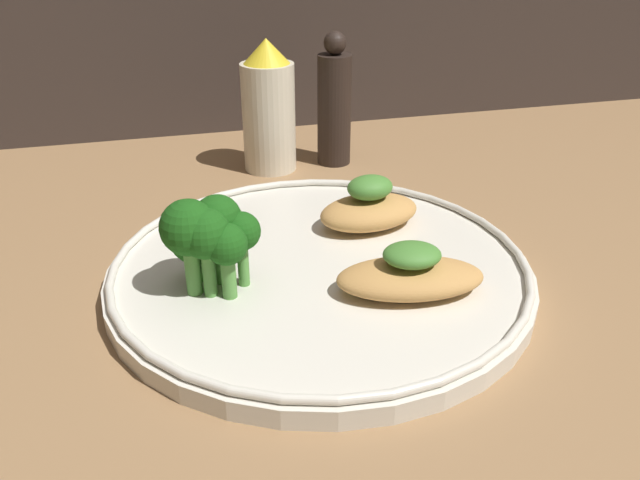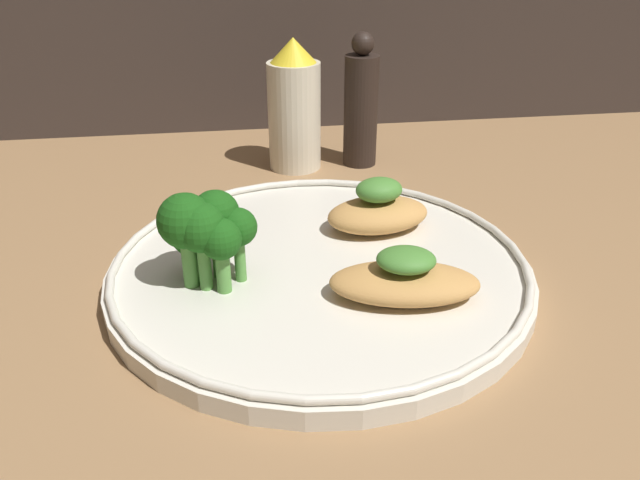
% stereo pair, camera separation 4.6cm
% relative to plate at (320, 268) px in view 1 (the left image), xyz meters
% --- Properties ---
extents(ground_plane, '(1.80, 1.80, 0.01)m').
position_rel_plate_xyz_m(ground_plane, '(0.00, 0.00, -0.01)').
color(ground_plane, '#936D47').
extents(plate, '(0.32, 0.32, 0.02)m').
position_rel_plate_xyz_m(plate, '(0.00, 0.00, 0.00)').
color(plate, silver).
rests_on(plate, ground_plane).
extents(grilled_meat_front, '(0.11, 0.07, 0.04)m').
position_rel_plate_xyz_m(grilled_meat_front, '(0.05, -0.05, 0.02)').
color(grilled_meat_front, tan).
rests_on(grilled_meat_front, plate).
extents(grilled_meat_middle, '(0.09, 0.06, 0.04)m').
position_rel_plate_xyz_m(grilled_meat_middle, '(0.06, 0.05, 0.02)').
color(grilled_meat_middle, tan).
rests_on(grilled_meat_middle, plate).
extents(broccoli_bunch, '(0.07, 0.06, 0.07)m').
position_rel_plate_xyz_m(broccoli_bunch, '(-0.08, -0.01, 0.05)').
color(broccoli_bunch, '#569942').
rests_on(broccoli_bunch, plate).
extents(sauce_bottle, '(0.06, 0.06, 0.14)m').
position_rel_plate_xyz_m(sauce_bottle, '(0.01, 0.24, 0.06)').
color(sauce_bottle, beige).
rests_on(sauce_bottle, ground_plane).
extents(pepper_grinder, '(0.04, 0.04, 0.14)m').
position_rel_plate_xyz_m(pepper_grinder, '(0.08, 0.24, 0.05)').
color(pepper_grinder, black).
rests_on(pepper_grinder, ground_plane).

